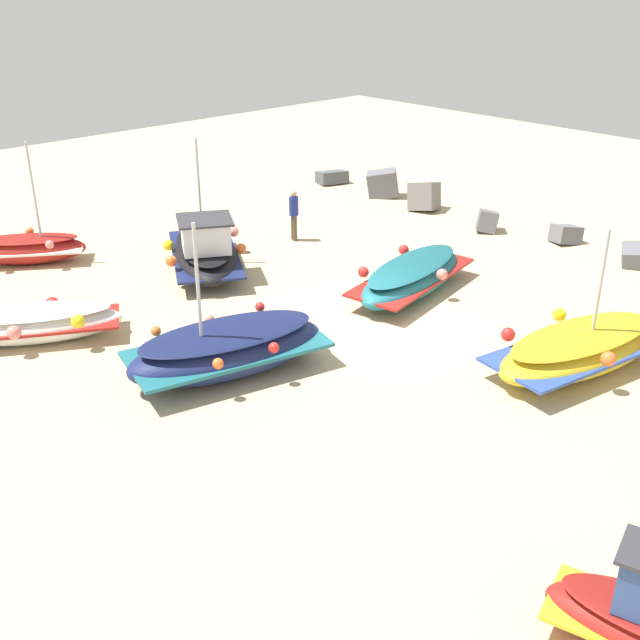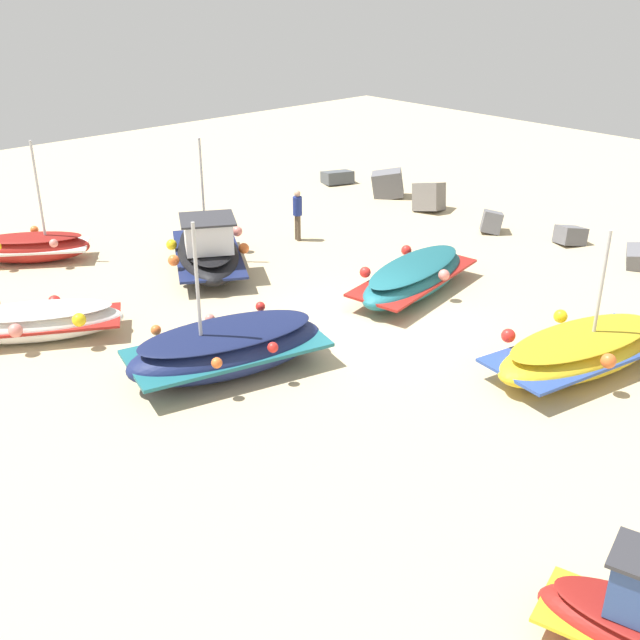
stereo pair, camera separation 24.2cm
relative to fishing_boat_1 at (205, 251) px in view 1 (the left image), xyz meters
name	(u,v)px [view 1 (the left image)]	position (x,y,z in m)	size (l,w,h in m)	color
ground_plane	(377,322)	(6.19, 1.09, -0.63)	(54.46, 54.46, 0.00)	#C6B289
fishing_boat_1	(205,251)	(0.00, 0.00, 0.00)	(5.15, 4.06, 3.91)	black
fishing_boat_2	(27,248)	(-4.34, -3.72, -0.15)	(3.04, 3.66, 3.84)	maroon
fishing_boat_3	(35,323)	(1.10, -5.95, -0.17)	(3.32, 4.36, 0.96)	white
fishing_boat_5	(412,277)	(5.51, 3.26, -0.14)	(2.58, 5.08, 0.96)	#1E6670
fishing_boat_6	(580,349)	(11.17, 2.64, -0.13)	(2.89, 5.17, 3.36)	gold
fishing_boat_7	(228,349)	(5.72, -3.43, -0.04)	(2.99, 5.06, 3.73)	navy
person_walking	(294,212)	(-0.27, 3.87, 0.37)	(0.32, 0.32, 1.74)	brown
breakwater_rocks	(577,237)	(6.80, 10.09, -0.21)	(23.94, 2.12, 1.35)	#4C5156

